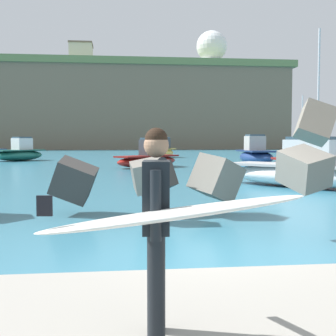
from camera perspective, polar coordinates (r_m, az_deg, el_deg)
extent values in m
plane|color=teal|center=(7.99, 4.81, -10.27)|extent=(400.00, 400.00, 0.00)
cube|color=gray|center=(10.29, 17.80, 5.36)|extent=(0.98, 0.89, 1.06)
cube|color=slate|center=(10.46, -2.42, -0.93)|extent=(0.87, 0.77, 0.89)
cube|color=#3D3A38|center=(11.84, -11.59, -1.51)|extent=(1.27, 1.06, 1.27)
cube|color=#3D3A38|center=(11.43, -1.47, -1.27)|extent=(1.06, 1.12, 0.96)
cube|color=slate|center=(11.48, 5.97, -1.25)|extent=(1.46, 1.32, 1.28)
cube|color=slate|center=(8.89, 16.55, -0.08)|extent=(0.99, 1.14, 0.93)
cylinder|color=black|center=(4.12, -1.40, -13.74)|extent=(0.15, 0.15, 0.90)
cylinder|color=black|center=(3.90, -1.47, -14.80)|extent=(0.15, 0.15, 0.90)
cube|color=black|center=(3.84, -1.45, -3.56)|extent=(0.26, 0.40, 0.60)
sphere|color=#A87A5B|center=(3.81, -1.46, 2.86)|extent=(0.21, 0.21, 0.21)
sphere|color=black|center=(3.81, -1.46, 3.61)|extent=(0.19, 0.19, 0.19)
cylinder|color=black|center=(4.21, -0.66, -1.29)|extent=(0.15, 0.53, 0.41)
cylinder|color=black|center=(3.60, -1.54, -4.70)|extent=(0.09, 0.09, 0.56)
ellipsoid|color=white|center=(3.54, 0.06, -5.82)|extent=(2.12, 0.59, 0.37)
cube|color=black|center=(3.65, -15.06, -4.55)|extent=(0.12, 0.03, 0.16)
ellipsoid|color=white|center=(18.95, 15.99, -0.93)|extent=(5.56, 5.96, 0.89)
cube|color=#ACACAC|center=(18.92, 16.02, 0.29)|extent=(5.11, 5.48, 0.10)
cube|color=silver|center=(18.70, 17.34, 1.86)|extent=(2.09, 2.16, 0.99)
cube|color=#334C5B|center=(18.69, 17.37, 3.56)|extent=(1.88, 1.95, 0.12)
ellipsoid|color=#EAC64C|center=(45.98, -0.66, 1.85)|extent=(3.40, 4.52, 0.90)
cube|color=#AF9539|center=(45.97, -0.66, 2.35)|extent=(3.13, 4.16, 0.10)
cube|color=#33383D|center=(46.26, -0.52, 3.07)|extent=(1.47, 1.58, 1.06)
cube|color=#334C5B|center=(46.25, -0.52, 3.80)|extent=(1.32, 1.43, 0.12)
ellipsoid|color=navy|center=(34.83, 10.87, 1.30)|extent=(2.12, 4.79, 1.03)
cube|color=navy|center=(34.81, 10.88, 2.08)|extent=(1.95, 4.41, 0.10)
cube|color=#B7B2A8|center=(35.15, 10.71, 3.04)|extent=(1.27, 1.44, 1.08)
cube|color=#334C5B|center=(35.14, 10.72, 4.02)|extent=(1.14, 1.29, 0.12)
ellipsoid|color=maroon|center=(30.53, -2.56, 0.81)|extent=(4.92, 4.44, 0.79)
cube|color=maroon|center=(30.52, -2.56, 1.48)|extent=(4.53, 4.09, 0.10)
cube|color=#33383D|center=(30.77, -2.04, 2.56)|extent=(1.77, 1.68, 1.06)
cube|color=#334C5B|center=(30.76, -2.05, 3.66)|extent=(1.59, 1.51, 0.12)
ellipsoid|color=#1E6656|center=(41.53, -18.02, 1.50)|extent=(4.72, 4.64, 0.95)
cube|color=#164C41|center=(41.51, -18.03, 2.10)|extent=(4.34, 4.27, 0.10)
cube|color=silver|center=(41.68, -17.65, 2.86)|extent=(1.86, 1.86, 1.00)
cube|color=#334C5B|center=(41.68, -17.67, 3.63)|extent=(1.68, 1.67, 0.12)
ellipsoid|color=maroon|center=(27.50, 18.93, 0.33)|extent=(6.58, 2.80, 0.82)
cube|color=maroon|center=(27.48, 18.94, 1.10)|extent=(6.05, 2.57, 0.10)
cylinder|color=silver|center=(27.44, 18.13, 8.75)|extent=(0.12, 0.12, 7.22)
cylinder|color=silver|center=(27.33, 18.02, 3.08)|extent=(3.79, 0.69, 0.08)
ellipsoid|color=beige|center=(46.65, 16.07, 1.78)|extent=(2.76, 6.23, 0.98)
cube|color=#9C9991|center=(46.64, 16.08, 2.33)|extent=(2.54, 5.74, 0.10)
cylinder|color=silver|center=(46.22, 16.29, 5.53)|extent=(0.12, 0.12, 5.09)
cylinder|color=silver|center=(46.19, 16.25, 3.49)|extent=(0.54, 3.60, 0.08)
cube|color=#756651|center=(95.19, -14.35, 6.76)|extent=(87.37, 31.90, 14.44)
cube|color=#667F4C|center=(95.94, -14.43, 11.43)|extent=(89.12, 32.53, 1.20)
cylinder|color=silver|center=(98.98, 5.42, 12.32)|extent=(5.32, 5.32, 2.34)
sphere|color=white|center=(99.73, 5.44, 14.80)|extent=(6.38, 6.38, 6.38)
cube|color=beige|center=(91.77, -10.71, 13.49)|extent=(4.20, 5.66, 4.00)
cube|color=#66564C|center=(92.16, -10.73, 14.80)|extent=(4.41, 5.94, 0.30)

